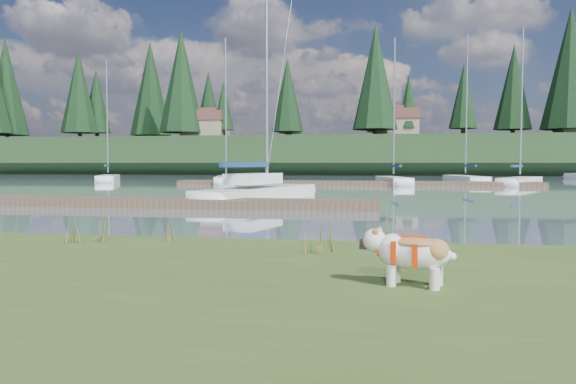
# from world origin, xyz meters

# --- Properties ---
(ground) EXTENTS (200.00, 200.00, 0.00)m
(ground) POSITION_xyz_m (0.00, 30.00, 0.00)
(ground) COLOR gray
(ground) RESTS_ON ground
(ridge) EXTENTS (200.00, 20.00, 5.00)m
(ridge) POSITION_xyz_m (0.00, 73.00, 2.50)
(ridge) COLOR black
(ridge) RESTS_ON ground
(bulldog) EXTENTS (0.98, 0.52, 0.58)m
(bulldog) POSITION_xyz_m (4.40, -4.77, 0.71)
(bulldog) COLOR silver
(bulldog) RESTS_ON bank
(sailboat_main) EXTENTS (4.26, 9.47, 13.35)m
(sailboat_main) POSITION_xyz_m (-1.03, 13.74, 0.42)
(sailboat_main) COLOR white
(sailboat_main) RESTS_ON ground
(dock_near) EXTENTS (16.00, 2.00, 0.30)m
(dock_near) POSITION_xyz_m (-4.00, 9.00, 0.15)
(dock_near) COLOR #4C3D2C
(dock_near) RESTS_ON ground
(dock_far) EXTENTS (26.00, 2.20, 0.30)m
(dock_far) POSITION_xyz_m (2.00, 30.00, 0.15)
(dock_far) COLOR #4C3D2C
(dock_far) RESTS_ON ground
(sailboat_bg_0) EXTENTS (3.95, 7.17, 10.48)m
(sailboat_bg_0) POSITION_xyz_m (-19.28, 34.50, 0.32)
(sailboat_bg_0) COLOR white
(sailboat_bg_0) RESTS_ON ground
(sailboat_bg_1) EXTENTS (3.19, 7.70, 11.32)m
(sailboat_bg_1) POSITION_xyz_m (-8.05, 32.03, 0.33)
(sailboat_bg_1) COLOR white
(sailboat_bg_1) RESTS_ON ground
(sailboat_bg_2) EXTENTS (2.89, 7.38, 10.96)m
(sailboat_bg_2) POSITION_xyz_m (4.75, 32.42, 0.33)
(sailboat_bg_2) COLOR white
(sailboat_bg_2) RESTS_ON ground
(sailboat_bg_3) EXTENTS (3.02, 8.40, 12.08)m
(sailboat_bg_3) POSITION_xyz_m (10.59, 37.28, 0.32)
(sailboat_bg_3) COLOR white
(sailboat_bg_3) RESTS_ON ground
(sailboat_bg_4) EXTENTS (4.90, 7.59, 11.45)m
(sailboat_bg_4) POSITION_xyz_m (14.23, 32.78, 0.33)
(sailboat_bg_4) COLOR white
(sailboat_bg_4) RESTS_ON ground
(weed_0) EXTENTS (0.17, 0.14, 0.67)m
(weed_0) POSITION_xyz_m (-0.35, -2.26, 0.63)
(weed_0) COLOR #475B23
(weed_0) RESTS_ON bank
(weed_1) EXTENTS (0.17, 0.14, 0.41)m
(weed_1) POSITION_xyz_m (0.64, -2.08, 0.52)
(weed_1) COLOR #475B23
(weed_1) RESTS_ON bank
(weed_2) EXTENTS (0.17, 0.14, 0.60)m
(weed_2) POSITION_xyz_m (3.28, -2.70, 0.60)
(weed_2) COLOR #475B23
(weed_2) RESTS_ON bank
(weed_3) EXTENTS (0.17, 0.14, 0.52)m
(weed_3) POSITION_xyz_m (-0.79, -2.45, 0.57)
(weed_3) COLOR #475B23
(weed_3) RESTS_ON bank
(weed_4) EXTENTS (0.17, 0.14, 0.42)m
(weed_4) POSITION_xyz_m (3.12, -2.88, 0.53)
(weed_4) COLOR #475B23
(weed_4) RESTS_ON bank
(weed_5) EXTENTS (0.17, 0.14, 0.63)m
(weed_5) POSITION_xyz_m (4.16, -2.21, 0.62)
(weed_5) COLOR #475B23
(weed_5) RESTS_ON bank
(mud_lip) EXTENTS (60.00, 0.50, 0.14)m
(mud_lip) POSITION_xyz_m (0.00, -1.60, 0.07)
(mud_lip) COLOR #33281C
(mud_lip) RESTS_ON ground
(conifer_1) EXTENTS (4.40, 4.40, 11.30)m
(conifer_1) POSITION_xyz_m (-40.00, 71.00, 11.28)
(conifer_1) COLOR #382619
(conifer_1) RESTS_ON ridge
(conifer_2) EXTENTS (6.60, 6.60, 16.05)m
(conifer_2) POSITION_xyz_m (-25.00, 68.00, 13.54)
(conifer_2) COLOR #382619
(conifer_2) RESTS_ON ridge
(conifer_3) EXTENTS (4.84, 4.84, 12.25)m
(conifer_3) POSITION_xyz_m (-10.00, 72.00, 11.74)
(conifer_3) COLOR #382619
(conifer_3) RESTS_ON ridge
(conifer_4) EXTENTS (6.16, 6.16, 15.10)m
(conifer_4) POSITION_xyz_m (3.00, 66.00, 13.09)
(conifer_4) COLOR #382619
(conifer_4) RESTS_ON ridge
(conifer_5) EXTENTS (3.96, 3.96, 10.35)m
(conifer_5) POSITION_xyz_m (15.00, 70.00, 10.83)
(conifer_5) COLOR #382619
(conifer_5) RESTS_ON ridge
(conifer_6) EXTENTS (7.04, 7.04, 17.00)m
(conifer_6) POSITION_xyz_m (28.00, 68.00, 13.99)
(conifer_6) COLOR #382619
(conifer_6) RESTS_ON ridge
(house_0) EXTENTS (6.30, 5.30, 4.65)m
(house_0) POSITION_xyz_m (-22.00, 70.00, 7.31)
(house_0) COLOR gray
(house_0) RESTS_ON ridge
(house_1) EXTENTS (6.30, 5.30, 4.65)m
(house_1) POSITION_xyz_m (6.00, 71.00, 7.31)
(house_1) COLOR gray
(house_1) RESTS_ON ridge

